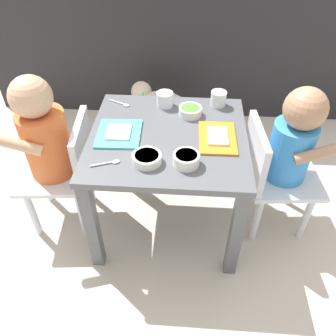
{
  "coord_description": "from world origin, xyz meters",
  "views": [
    {
      "loc": [
        0.07,
        -1.02,
        1.21
      ],
      "look_at": [
        0.0,
        0.0,
        0.3
      ],
      "focal_mm": 36.97,
      "sensor_mm": 36.0,
      "label": 1
    }
  ],
  "objects_px": {
    "dog": "(163,106)",
    "spoon_by_left_tray": "(121,104)",
    "spoon_by_right_tray": "(108,163)",
    "food_tray_left": "(119,133)",
    "food_tray_right": "(217,137)",
    "veggie_bowl_far": "(147,158)",
    "cereal_bowl_right_side": "(190,111)",
    "water_cup_right": "(165,100)",
    "dining_table": "(168,152)",
    "seated_child_right": "(289,147)",
    "water_cup_left": "(218,100)",
    "seated_child_left": "(48,140)",
    "cereal_bowl_left_side": "(186,159)"
  },
  "relations": [
    {
      "from": "cereal_bowl_left_side",
      "to": "spoon_by_left_tray",
      "type": "relative_size",
      "value": 0.92
    },
    {
      "from": "food_tray_right",
      "to": "spoon_by_left_tray",
      "type": "distance_m",
      "value": 0.44
    },
    {
      "from": "food_tray_right",
      "to": "water_cup_right",
      "type": "height_order",
      "value": "water_cup_right"
    },
    {
      "from": "veggie_bowl_far",
      "to": "spoon_by_left_tray",
      "type": "relative_size",
      "value": 1.03
    },
    {
      "from": "seated_child_right",
      "to": "water_cup_left",
      "type": "xyz_separation_m",
      "value": [
        -0.26,
        0.2,
        0.08
      ]
    },
    {
      "from": "veggie_bowl_far",
      "to": "food_tray_left",
      "type": "bearing_deg",
      "value": 129.28
    },
    {
      "from": "dog",
      "to": "spoon_by_right_tray",
      "type": "height_order",
      "value": "spoon_by_right_tray"
    },
    {
      "from": "dining_table",
      "to": "food_tray_right",
      "type": "distance_m",
      "value": 0.2
    },
    {
      "from": "dining_table",
      "to": "water_cup_right",
      "type": "distance_m",
      "value": 0.23
    },
    {
      "from": "dog",
      "to": "food_tray_left",
      "type": "bearing_deg",
      "value": -99.49
    },
    {
      "from": "cereal_bowl_right_side",
      "to": "spoon_by_right_tray",
      "type": "xyz_separation_m",
      "value": [
        -0.26,
        -0.31,
        -0.02
      ]
    },
    {
      "from": "food_tray_right",
      "to": "spoon_by_right_tray",
      "type": "xyz_separation_m",
      "value": [
        -0.36,
        -0.16,
        -0.0
      ]
    },
    {
      "from": "food_tray_right",
      "to": "cereal_bowl_left_side",
      "type": "height_order",
      "value": "cereal_bowl_left_side"
    },
    {
      "from": "food_tray_right",
      "to": "cereal_bowl_left_side",
      "type": "xyz_separation_m",
      "value": [
        -0.11,
        -0.15,
        0.02
      ]
    },
    {
      "from": "cereal_bowl_right_side",
      "to": "food_tray_left",
      "type": "bearing_deg",
      "value": -149.62
    },
    {
      "from": "dog",
      "to": "cereal_bowl_left_side",
      "type": "relative_size",
      "value": 4.43
    },
    {
      "from": "dog",
      "to": "veggie_bowl_far",
      "type": "relative_size",
      "value": 3.98
    },
    {
      "from": "water_cup_right",
      "to": "spoon_by_left_tray",
      "type": "relative_size",
      "value": 0.71
    },
    {
      "from": "seated_child_left",
      "to": "food_tray_right",
      "type": "relative_size",
      "value": 3.47
    },
    {
      "from": "food_tray_left",
      "to": "food_tray_right",
      "type": "relative_size",
      "value": 0.93
    },
    {
      "from": "seated_child_left",
      "to": "dining_table",
      "type": "bearing_deg",
      "value": 1.84
    },
    {
      "from": "food_tray_left",
      "to": "veggie_bowl_far",
      "type": "height_order",
      "value": "veggie_bowl_far"
    },
    {
      "from": "water_cup_right",
      "to": "cereal_bowl_left_side",
      "type": "bearing_deg",
      "value": -74.82
    },
    {
      "from": "cereal_bowl_left_side",
      "to": "spoon_by_right_tray",
      "type": "height_order",
      "value": "cereal_bowl_left_side"
    },
    {
      "from": "seated_child_left",
      "to": "food_tray_left",
      "type": "height_order",
      "value": "seated_child_left"
    },
    {
      "from": "dining_table",
      "to": "veggie_bowl_far",
      "type": "height_order",
      "value": "veggie_bowl_far"
    },
    {
      "from": "water_cup_right",
      "to": "cereal_bowl_right_side",
      "type": "xyz_separation_m",
      "value": [
        0.1,
        -0.06,
        -0.01
      ]
    },
    {
      "from": "cereal_bowl_right_side",
      "to": "veggie_bowl_far",
      "type": "xyz_separation_m",
      "value": [
        -0.14,
        -0.3,
        -0.0
      ]
    },
    {
      "from": "spoon_by_right_tray",
      "to": "dog",
      "type": "bearing_deg",
      "value": 81.97
    },
    {
      "from": "water_cup_right",
      "to": "veggie_bowl_far",
      "type": "bearing_deg",
      "value": -95.05
    },
    {
      "from": "food_tray_left",
      "to": "veggie_bowl_far",
      "type": "bearing_deg",
      "value": -50.72
    },
    {
      "from": "dining_table",
      "to": "water_cup_left",
      "type": "bearing_deg",
      "value": 49.61
    },
    {
      "from": "cereal_bowl_left_side",
      "to": "water_cup_right",
      "type": "bearing_deg",
      "value": 105.18
    },
    {
      "from": "spoon_by_right_tray",
      "to": "food_tray_right",
      "type": "bearing_deg",
      "value": 24.28
    },
    {
      "from": "seated_child_right",
      "to": "seated_child_left",
      "type": "bearing_deg",
      "value": -177.6
    },
    {
      "from": "seated_child_left",
      "to": "veggie_bowl_far",
      "type": "bearing_deg",
      "value": -19.87
    },
    {
      "from": "seated_child_right",
      "to": "spoon_by_left_tray",
      "type": "height_order",
      "value": "seated_child_right"
    },
    {
      "from": "dining_table",
      "to": "seated_child_right",
      "type": "relative_size",
      "value": 0.89
    },
    {
      "from": "cereal_bowl_right_side",
      "to": "water_cup_right",
      "type": "bearing_deg",
      "value": 149.07
    },
    {
      "from": "cereal_bowl_left_side",
      "to": "spoon_by_right_tray",
      "type": "bearing_deg",
      "value": -176.45
    },
    {
      "from": "dog",
      "to": "spoon_by_left_tray",
      "type": "distance_m",
      "value": 0.52
    },
    {
      "from": "water_cup_left",
      "to": "water_cup_right",
      "type": "relative_size",
      "value": 0.94
    },
    {
      "from": "spoon_by_left_tray",
      "to": "spoon_by_right_tray",
      "type": "xyz_separation_m",
      "value": [
        0.02,
        -0.38,
        0.0
      ]
    },
    {
      "from": "food_tray_right",
      "to": "food_tray_left",
      "type": "bearing_deg",
      "value": 180.0
    },
    {
      "from": "spoon_by_right_tray",
      "to": "seated_child_left",
      "type": "bearing_deg",
      "value": 149.03
    },
    {
      "from": "veggie_bowl_far",
      "to": "spoon_by_right_tray",
      "type": "distance_m",
      "value": 0.13
    },
    {
      "from": "dog",
      "to": "seated_child_right",
      "type": "bearing_deg",
      "value": -49.43
    },
    {
      "from": "dining_table",
      "to": "veggie_bowl_far",
      "type": "distance_m",
      "value": 0.19
    },
    {
      "from": "cereal_bowl_left_side",
      "to": "spoon_by_left_tray",
      "type": "height_order",
      "value": "cereal_bowl_left_side"
    },
    {
      "from": "dog",
      "to": "spoon_by_right_tray",
      "type": "distance_m",
      "value": 0.86
    }
  ]
}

